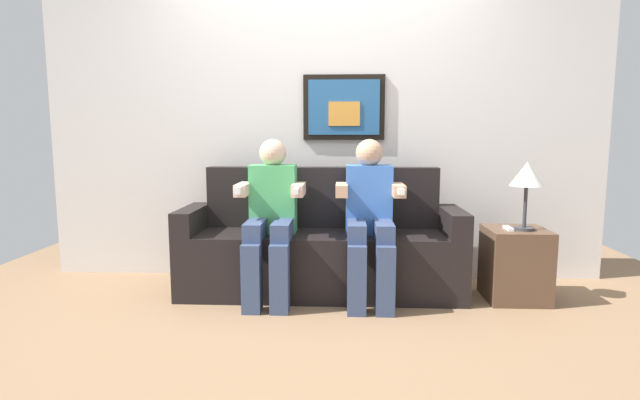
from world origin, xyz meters
TOP-DOWN VIEW (x-y plane):
  - ground_plane at (0.00, 0.00)m, footprint 5.72×5.72m
  - back_wall_assembly at (0.00, 0.76)m, footprint 4.40×0.10m
  - couch at (0.00, 0.33)m, footprint 2.00×0.58m
  - person_on_left at (-0.34, 0.16)m, footprint 0.46×0.56m
  - person_on_right at (0.34, 0.16)m, footprint 0.46×0.56m
  - side_table_right at (1.35, 0.22)m, footprint 0.40×0.40m
  - table_lamp at (1.38, 0.18)m, footprint 0.22×0.22m
  - spare_remote_on_table at (1.28, 0.18)m, footprint 0.04×0.13m

SIDE VIEW (x-z plane):
  - ground_plane at x=0.00m, z-range 0.00..0.00m
  - side_table_right at x=1.35m, z-range 0.00..0.50m
  - couch at x=0.00m, z-range -0.14..0.76m
  - spare_remote_on_table at x=1.28m, z-range 0.50..0.52m
  - person_on_right at x=0.34m, z-range 0.05..1.16m
  - person_on_left at x=-0.34m, z-range 0.05..1.16m
  - table_lamp at x=1.38m, z-range 0.63..1.09m
  - back_wall_assembly at x=0.00m, z-range 0.00..2.60m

